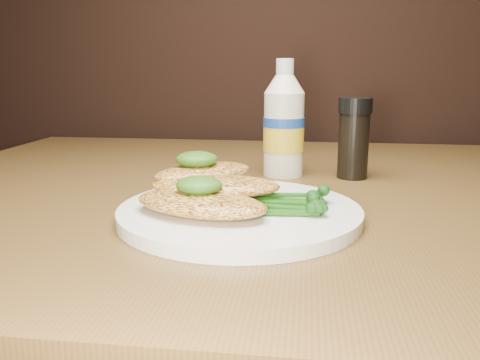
# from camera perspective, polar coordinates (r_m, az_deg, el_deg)

# --- Properties ---
(plate) EXTENTS (0.25, 0.25, 0.01)m
(plate) POSITION_cam_1_polar(r_m,az_deg,el_deg) (0.52, -0.04, -3.75)
(plate) COLOR white
(plate) RESTS_ON dining_table
(chicken_front) EXTENTS (0.15, 0.11, 0.02)m
(chicken_front) POSITION_cam_1_polar(r_m,az_deg,el_deg) (0.49, -4.50, -2.67)
(chicken_front) COLOR #ECB24B
(chicken_front) RESTS_ON plate
(chicken_mid) EXTENTS (0.14, 0.07, 0.02)m
(chicken_mid) POSITION_cam_1_polar(r_m,az_deg,el_deg) (0.52, -2.85, -0.67)
(chicken_mid) COLOR #ECB24B
(chicken_mid) RESTS_ON plate
(chicken_back) EXTENTS (0.13, 0.12, 0.02)m
(chicken_back) POSITION_cam_1_polar(r_m,az_deg,el_deg) (0.56, -4.20, 0.91)
(chicken_back) COLOR #ECB24B
(chicken_back) RESTS_ON plate
(pesto_front) EXTENTS (0.05, 0.05, 0.02)m
(pesto_front) POSITION_cam_1_polar(r_m,az_deg,el_deg) (0.49, -4.69, -0.58)
(pesto_front) COLOR black
(pesto_front) RESTS_ON chicken_front
(pesto_back) EXTENTS (0.05, 0.05, 0.02)m
(pesto_back) POSITION_cam_1_polar(r_m,az_deg,el_deg) (0.56, -4.96, 2.38)
(pesto_back) COLOR black
(pesto_back) RESTS_ON chicken_back
(broccolini_bundle) EXTENTS (0.13, 0.10, 0.02)m
(broccolini_bundle) POSITION_cam_1_polar(r_m,az_deg,el_deg) (0.51, 4.46, -2.33)
(broccolini_bundle) COLOR #1A4C10
(broccolini_bundle) RESTS_ON plate
(mayo_bottle) EXTENTS (0.07, 0.07, 0.17)m
(mayo_bottle) POSITION_cam_1_polar(r_m,az_deg,el_deg) (0.72, 5.03, 7.03)
(mayo_bottle) COLOR #EFE1CA
(mayo_bottle) RESTS_ON dining_table
(pepper_grinder) EXTENTS (0.06, 0.06, 0.11)m
(pepper_grinder) POSITION_cam_1_polar(r_m,az_deg,el_deg) (0.72, 12.83, 4.65)
(pepper_grinder) COLOR black
(pepper_grinder) RESTS_ON dining_table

